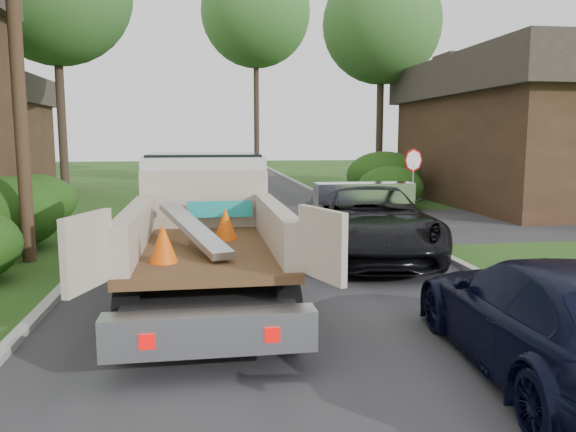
% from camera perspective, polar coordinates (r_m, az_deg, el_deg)
% --- Properties ---
extents(ground, '(120.00, 120.00, 0.00)m').
position_cam_1_polar(ground, '(8.98, 1.26, -10.42)').
color(ground, '#224513').
rests_on(ground, ground).
extents(road, '(8.00, 90.00, 0.02)m').
position_cam_1_polar(road, '(18.67, -3.81, -0.73)').
color(road, '#28282B').
rests_on(road, ground).
extents(curb_left, '(0.20, 90.00, 0.12)m').
position_cam_1_polar(curb_left, '(18.81, -16.37, -0.81)').
color(curb_left, '#9E9E99').
rests_on(curb_left, ground).
extents(curb_right, '(0.20, 90.00, 0.12)m').
position_cam_1_polar(curb_right, '(19.41, 8.34, -0.30)').
color(curb_right, '#9E9E99').
rests_on(curb_right, ground).
extents(stop_sign, '(0.71, 0.32, 2.48)m').
position_cam_1_polar(stop_sign, '(18.65, 12.58, 4.56)').
color(stop_sign, slate).
rests_on(stop_sign, ground).
extents(utility_pole, '(2.42, 1.25, 10.00)m').
position_cam_1_polar(utility_pole, '(14.18, -25.96, 16.70)').
color(utility_pole, '#382619').
rests_on(utility_pole, ground).
extents(house_right, '(9.72, 12.96, 6.20)m').
position_cam_1_polar(house_right, '(26.64, 24.76, 7.98)').
color(house_right, '#352215').
rests_on(house_right, ground).
extents(hedge_left_b, '(2.86, 2.86, 1.87)m').
position_cam_1_polar(hedge_left_b, '(15.86, -26.88, 0.25)').
color(hedge_left_b, '#153E0E').
rests_on(hedge_left_b, ground).
extents(hedge_left_c, '(2.60, 2.60, 1.70)m').
position_cam_1_polar(hedge_left_c, '(19.28, -24.43, 1.38)').
color(hedge_left_c, '#153E0E').
rests_on(hedge_left_c, ground).
extents(hedge_right_a, '(2.60, 2.60, 1.70)m').
position_cam_1_polar(hedge_right_a, '(22.67, 10.35, 2.86)').
color(hedge_right_a, '#153E0E').
rests_on(hedge_right_a, ground).
extents(hedge_right_b, '(3.38, 3.38, 2.21)m').
position_cam_1_polar(hedge_right_b, '(25.71, 9.72, 4.04)').
color(hedge_right_b, '#153E0E').
rests_on(hedge_right_b, ground).
extents(tree_right_far, '(6.00, 6.00, 11.50)m').
position_cam_1_polar(tree_right_far, '(30.30, 9.52, 18.64)').
color(tree_right_far, '#2D2119').
rests_on(tree_right_far, ground).
extents(tree_center_far, '(7.20, 7.20, 14.60)m').
position_cam_1_polar(tree_center_far, '(39.40, -3.30, 19.94)').
color(tree_center_far, '#2D2119').
rests_on(tree_center_far, ground).
extents(flatbed_truck, '(3.11, 6.66, 2.51)m').
position_cam_1_polar(flatbed_truck, '(10.54, -8.42, -0.11)').
color(flatbed_truck, black).
rests_on(flatbed_truck, ground).
extents(black_pickup, '(3.66, 6.44, 1.70)m').
position_cam_1_polar(black_pickup, '(13.60, 8.13, -0.49)').
color(black_pickup, black).
rests_on(black_pickup, ground).
extents(navy_suv, '(2.44, 5.12, 1.44)m').
position_cam_1_polar(navy_suv, '(7.45, 25.17, -9.32)').
color(navy_suv, black).
rests_on(navy_suv, ground).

